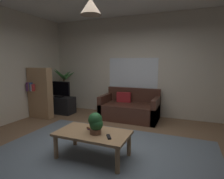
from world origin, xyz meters
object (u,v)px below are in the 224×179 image
object	(u,v)px
couch_under_window	(130,109)
bookshelf_corner	(40,93)
book_on_table_1	(92,127)
tv	(59,89)
coffee_table	(93,136)
remote_on_table_0	(109,137)
pendant_lamp	(91,6)
book_on_table_0	(92,128)
potted_plant_on_table	(96,123)
tv_stand	(60,105)
potted_palm_corner	(64,90)

from	to	relation	value
couch_under_window	bookshelf_corner	size ratio (longest dim) A/B	1.10
book_on_table_1	tv	bearing A→B (deg)	139.03
coffee_table	remote_on_table_0	size ratio (longest dim) A/B	7.37
pendant_lamp	coffee_table	bearing A→B (deg)	-126.87
book_on_table_0	remote_on_table_0	distance (m)	0.45
pendant_lamp	book_on_table_0	bearing A→B (deg)	124.73
couch_under_window	coffee_table	xyz separation A→B (m)	(0.06, -2.24, 0.09)
couch_under_window	potted_plant_on_table	distance (m)	2.29
couch_under_window	tv_stand	bearing A→B (deg)	-173.51
couch_under_window	bookshelf_corner	world-z (taller)	bookshelf_corner
potted_plant_on_table	coffee_table	bearing A→B (deg)	157.37
potted_palm_corner	remote_on_table_0	bearing A→B (deg)	-43.05
tv_stand	tv	bearing A→B (deg)	-90.00
potted_palm_corner	bookshelf_corner	xyz separation A→B (m)	(-0.02, -1.05, 0.05)
couch_under_window	tv	bearing A→B (deg)	-172.95
couch_under_window	tv_stand	world-z (taller)	couch_under_window
couch_under_window	book_on_table_0	xyz separation A→B (m)	(-0.01, -2.13, 0.17)
book_on_table_1	pendant_lamp	distance (m)	1.89
tv_stand	book_on_table_0	bearing A→B (deg)	-41.21
couch_under_window	tv	distance (m)	2.23
book_on_table_0	pendant_lamp	world-z (taller)	pendant_lamp
tv	remote_on_table_0	bearing A→B (deg)	-39.06
book_on_table_0	tv	size ratio (longest dim) A/B	0.15
coffee_table	book_on_table_0	bearing A→B (deg)	124.73
tv_stand	potted_palm_corner	distance (m)	0.63
book_on_table_1	tv_stand	xyz separation A→B (m)	(-2.15, 1.89, -0.21)
tv_stand	tv	world-z (taller)	tv
couch_under_window	potted_palm_corner	bearing A→B (deg)	175.01
book_on_table_1	bookshelf_corner	size ratio (longest dim) A/B	0.09
book_on_table_0	potted_palm_corner	size ratio (longest dim) A/B	0.08
tv	pendant_lamp	xyz separation A→B (m)	(2.22, -1.97, 1.60)
coffee_table	bookshelf_corner	distance (m)	2.80
remote_on_table_0	tv_stand	distance (m)	3.30
book_on_table_1	remote_on_table_0	world-z (taller)	book_on_table_1
couch_under_window	pendant_lamp	distance (m)	3.05
book_on_table_1	book_on_table_0	bearing A→B (deg)	108.16
potted_plant_on_table	potted_palm_corner	distance (m)	3.49
tv_stand	potted_palm_corner	size ratio (longest dim) A/B	0.64
remote_on_table_0	potted_plant_on_table	xyz separation A→B (m)	(-0.25, 0.07, 0.16)
tv	bookshelf_corner	size ratio (longest dim) A/B	0.55
remote_on_table_0	pendant_lamp	distance (m)	1.94
tv_stand	bookshelf_corner	world-z (taller)	bookshelf_corner
book_on_table_1	bookshelf_corner	world-z (taller)	bookshelf_corner
book_on_table_0	potted_palm_corner	world-z (taller)	potted_palm_corner
remote_on_table_0	potted_palm_corner	size ratio (longest dim) A/B	0.11
book_on_table_1	tv_stand	distance (m)	2.87
book_on_table_1	remote_on_table_0	bearing A→B (deg)	-26.67
book_on_table_0	bookshelf_corner	xyz separation A→B (m)	(-2.34, 1.28, 0.27)
potted_palm_corner	pendant_lamp	world-z (taller)	pendant_lamp
remote_on_table_0	tv	bearing A→B (deg)	107.88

